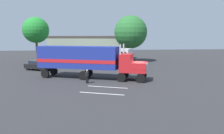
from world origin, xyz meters
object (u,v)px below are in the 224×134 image
object	(u,v)px
semi_truck	(86,59)
tree_center	(131,32)
parked_bus	(100,56)
person_bystander	(87,76)
tree_left	(36,30)
parked_car	(38,65)

from	to	relation	value
semi_truck	tree_center	world-z (taller)	tree_center
parked_bus	tree_center	xyz separation A→B (m)	(6.85, 7.40, 4.29)
person_bystander	tree_left	bearing A→B (deg)	117.09
semi_truck	parked_car	distance (m)	11.03
semi_truck	person_bystander	size ratio (longest dim) A/B	8.67
tree_left	parked_car	bearing A→B (deg)	-76.23
person_bystander	tree_center	xyz separation A→B (m)	(9.09, 19.76, 5.46)
parked_car	tree_center	size ratio (longest dim) A/B	0.48
parked_bus	parked_car	size ratio (longest dim) A/B	2.31
semi_truck	person_bystander	world-z (taller)	semi_truck
person_bystander	tree_center	world-z (taller)	tree_center
tree_left	tree_center	world-z (taller)	tree_center
parked_car	person_bystander	bearing A→B (deg)	-52.88
semi_truck	parked_bus	size ratio (longest dim) A/B	1.30
tree_center	parked_car	bearing A→B (deg)	-151.72
parked_bus	parked_car	xyz separation A→B (m)	(-10.24, -1.79, -1.26)
semi_truck	parked_bus	bearing A→B (deg)	75.88
parked_car	tree_left	world-z (taller)	tree_left
parked_bus	tree_left	world-z (taller)	tree_left
person_bystander	parked_bus	world-z (taller)	parked_bus
tree_left	parked_bus	bearing A→B (deg)	-32.13
semi_truck	tree_left	xyz separation A→B (m)	(-10.28, 17.22, 4.19)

